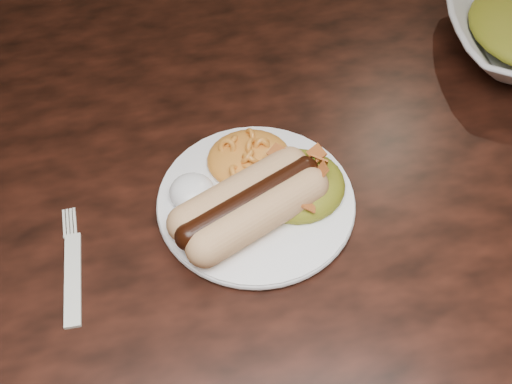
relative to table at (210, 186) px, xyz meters
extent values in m
plane|color=#332213|center=(0.00, 0.00, -0.66)|extent=(4.00, 4.00, 0.00)
cube|color=#35150D|center=(0.00, 0.00, 0.07)|extent=(1.60, 0.90, 0.04)
cylinder|color=#35150D|center=(0.72, 0.37, -0.30)|extent=(0.07, 0.07, 0.71)
cylinder|color=white|center=(0.03, -0.11, 0.10)|extent=(0.24, 0.24, 0.01)
cylinder|color=#E9B287|center=(0.02, -0.14, 0.12)|extent=(0.13, 0.08, 0.04)
cylinder|color=#E9B287|center=(0.02, -0.11, 0.12)|extent=(0.13, 0.08, 0.04)
cylinder|color=black|center=(0.02, -0.13, 0.13)|extent=(0.14, 0.08, 0.03)
ellipsoid|color=orange|center=(0.04, -0.06, 0.12)|extent=(0.09, 0.08, 0.03)
ellipsoid|color=white|center=(-0.03, -0.09, 0.12)|extent=(0.05, 0.05, 0.03)
ellipsoid|color=#AA7820|center=(0.08, -0.11, 0.12)|extent=(0.10, 0.09, 0.04)
cube|color=white|center=(-0.15, -0.15, 0.09)|extent=(0.03, 0.14, 0.00)
camera|label=1|loc=(-0.05, -0.46, 0.59)|focal=42.00mm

